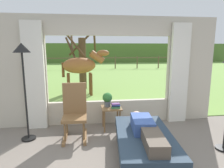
{
  "coord_description": "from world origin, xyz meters",
  "views": [
    {
      "loc": [
        -0.54,
        -2.34,
        1.82
      ],
      "look_at": [
        0.0,
        1.8,
        1.05
      ],
      "focal_mm": 31.32,
      "sensor_mm": 36.0,
      "label": 1
    }
  ],
  "objects_px": {
    "rocking_chair": "(75,111)",
    "pasture_tree": "(82,60)",
    "book_stack": "(116,106)",
    "recliner_sofa": "(144,145)",
    "floor_lamp_left": "(23,63)",
    "horse": "(81,66)",
    "side_table": "(111,111)",
    "potted_plant": "(107,99)",
    "reclining_person": "(146,129)"
  },
  "relations": [
    {
      "from": "recliner_sofa",
      "to": "reclining_person",
      "type": "relative_size",
      "value": 1.24
    },
    {
      "from": "book_stack",
      "to": "horse",
      "type": "relative_size",
      "value": 0.11
    },
    {
      "from": "book_stack",
      "to": "horse",
      "type": "height_order",
      "value": "horse"
    },
    {
      "from": "rocking_chair",
      "to": "potted_plant",
      "type": "distance_m",
      "value": 0.8
    },
    {
      "from": "reclining_person",
      "to": "book_stack",
      "type": "distance_m",
      "value": 1.25
    },
    {
      "from": "side_table",
      "to": "potted_plant",
      "type": "xyz_separation_m",
      "value": [
        -0.08,
        0.06,
        0.28
      ]
    },
    {
      "from": "recliner_sofa",
      "to": "floor_lamp_left",
      "type": "distance_m",
      "value": 2.68
    },
    {
      "from": "rocking_chair",
      "to": "floor_lamp_left",
      "type": "bearing_deg",
      "value": -179.06
    },
    {
      "from": "potted_plant",
      "to": "horse",
      "type": "distance_m",
      "value": 3.37
    },
    {
      "from": "recliner_sofa",
      "to": "pasture_tree",
      "type": "relative_size",
      "value": 0.62
    },
    {
      "from": "side_table",
      "to": "potted_plant",
      "type": "bearing_deg",
      "value": 143.13
    },
    {
      "from": "recliner_sofa",
      "to": "side_table",
      "type": "xyz_separation_m",
      "value": [
        -0.4,
        1.22,
        0.21
      ]
    },
    {
      "from": "recliner_sofa",
      "to": "pasture_tree",
      "type": "xyz_separation_m",
      "value": [
        -1.13,
        5.8,
        1.09
      ]
    },
    {
      "from": "rocking_chair",
      "to": "potted_plant",
      "type": "relative_size",
      "value": 3.5
    },
    {
      "from": "recliner_sofa",
      "to": "side_table",
      "type": "distance_m",
      "value": 1.3
    },
    {
      "from": "potted_plant",
      "to": "rocking_chair",
      "type": "bearing_deg",
      "value": -154.81
    },
    {
      "from": "rocking_chair",
      "to": "pasture_tree",
      "type": "height_order",
      "value": "pasture_tree"
    },
    {
      "from": "reclining_person",
      "to": "floor_lamp_left",
      "type": "bearing_deg",
      "value": 161.17
    },
    {
      "from": "floor_lamp_left",
      "to": "book_stack",
      "type": "bearing_deg",
      "value": 6.79
    },
    {
      "from": "side_table",
      "to": "floor_lamp_left",
      "type": "relative_size",
      "value": 0.27
    },
    {
      "from": "floor_lamp_left",
      "to": "horse",
      "type": "bearing_deg",
      "value": 74.48
    },
    {
      "from": "potted_plant",
      "to": "pasture_tree",
      "type": "bearing_deg",
      "value": 98.1
    },
    {
      "from": "reclining_person",
      "to": "horse",
      "type": "xyz_separation_m",
      "value": [
        -1.12,
        4.61,
        0.63
      ]
    },
    {
      "from": "potted_plant",
      "to": "book_stack",
      "type": "bearing_deg",
      "value": -35.61
    },
    {
      "from": "floor_lamp_left",
      "to": "pasture_tree",
      "type": "height_order",
      "value": "pasture_tree"
    },
    {
      "from": "floor_lamp_left",
      "to": "horse",
      "type": "distance_m",
      "value": 3.78
    },
    {
      "from": "side_table",
      "to": "book_stack",
      "type": "distance_m",
      "value": 0.18
    },
    {
      "from": "potted_plant",
      "to": "book_stack",
      "type": "relative_size",
      "value": 1.54
    },
    {
      "from": "floor_lamp_left",
      "to": "reclining_person",
      "type": "bearing_deg",
      "value": -24.95
    },
    {
      "from": "book_stack",
      "to": "pasture_tree",
      "type": "bearing_deg",
      "value": 99.94
    },
    {
      "from": "floor_lamp_left",
      "to": "horse",
      "type": "xyz_separation_m",
      "value": [
        1.01,
        3.62,
        -0.39
      ]
    },
    {
      "from": "side_table",
      "to": "rocking_chair",
      "type": "bearing_deg",
      "value": -160.89
    },
    {
      "from": "horse",
      "to": "pasture_tree",
      "type": "bearing_deg",
      "value": 175.84
    },
    {
      "from": "side_table",
      "to": "floor_lamp_left",
      "type": "xyz_separation_m",
      "value": [
        -1.72,
        -0.28,
        1.12
      ]
    },
    {
      "from": "recliner_sofa",
      "to": "horse",
      "type": "height_order",
      "value": "horse"
    },
    {
      "from": "reclining_person",
      "to": "rocking_chair",
      "type": "distance_m",
      "value": 1.55
    },
    {
      "from": "book_stack",
      "to": "pasture_tree",
      "type": "xyz_separation_m",
      "value": [
        -0.81,
        4.65,
        0.74
      ]
    },
    {
      "from": "reclining_person",
      "to": "pasture_tree",
      "type": "height_order",
      "value": "pasture_tree"
    },
    {
      "from": "rocking_chair",
      "to": "side_table",
      "type": "bearing_deg",
      "value": 19.77
    },
    {
      "from": "reclining_person",
      "to": "pasture_tree",
      "type": "relative_size",
      "value": 0.5
    },
    {
      "from": "recliner_sofa",
      "to": "book_stack",
      "type": "relative_size",
      "value": 8.6
    },
    {
      "from": "book_stack",
      "to": "pasture_tree",
      "type": "relative_size",
      "value": 0.07
    },
    {
      "from": "pasture_tree",
      "to": "floor_lamp_left",
      "type": "bearing_deg",
      "value": -101.63
    },
    {
      "from": "side_table",
      "to": "pasture_tree",
      "type": "relative_size",
      "value": 0.18
    },
    {
      "from": "rocking_chair",
      "to": "side_table",
      "type": "relative_size",
      "value": 2.15
    },
    {
      "from": "potted_plant",
      "to": "book_stack",
      "type": "height_order",
      "value": "potted_plant"
    },
    {
      "from": "rocking_chair",
      "to": "horse",
      "type": "height_order",
      "value": "horse"
    },
    {
      "from": "pasture_tree",
      "to": "reclining_person",
      "type": "bearing_deg",
      "value": -79.1
    },
    {
      "from": "book_stack",
      "to": "recliner_sofa",
      "type": "bearing_deg",
      "value": -74.84
    },
    {
      "from": "potted_plant",
      "to": "floor_lamp_left",
      "type": "relative_size",
      "value": 0.17
    }
  ]
}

